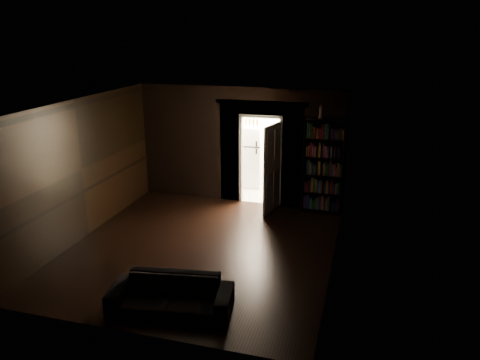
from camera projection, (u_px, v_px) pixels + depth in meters
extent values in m
plane|color=black|center=(202.00, 249.00, 9.08)|extent=(5.50, 5.50, 0.00)
cube|color=black|center=(193.00, 142.00, 11.53)|extent=(2.55, 0.10, 2.80)
cube|color=black|center=(313.00, 150.00, 10.77)|extent=(1.55, 0.10, 2.80)
cube|color=black|center=(262.00, 102.00, 10.76)|extent=(0.90, 0.10, 0.70)
cube|color=black|center=(82.00, 170.00, 9.29)|extent=(0.02, 5.50, 2.80)
cube|color=black|center=(337.00, 192.00, 8.00)|extent=(0.02, 5.50, 2.80)
cube|color=black|center=(127.00, 243.00, 6.13)|extent=(5.00, 0.02, 2.80)
cube|color=beige|center=(198.00, 105.00, 8.21)|extent=(5.00, 5.50, 0.02)
cube|color=silver|center=(260.00, 162.00, 11.14)|extent=(1.04, 0.06, 2.17)
cube|color=beige|center=(268.00, 193.00, 12.31)|extent=(2.20, 1.80, 0.10)
cube|color=#EBE7CB|center=(275.00, 139.00, 12.70)|extent=(2.20, 0.10, 2.40)
cube|color=#EBE7CB|center=(229.00, 144.00, 12.19)|extent=(0.10, 1.60, 2.40)
cube|color=#EBE7CB|center=(310.00, 149.00, 11.65)|extent=(0.10, 1.60, 2.40)
cube|color=#EBE7CB|center=(270.00, 97.00, 11.53)|extent=(2.20, 1.80, 0.10)
cube|color=#D57387|center=(276.00, 102.00, 12.33)|extent=(2.00, 0.04, 0.26)
imported|color=black|center=(171.00, 290.00, 6.98)|extent=(1.94, 1.06, 0.71)
cube|color=black|center=(323.00, 166.00, 10.60)|extent=(0.96, 0.59, 2.20)
cube|color=white|center=(249.00, 155.00, 12.54)|extent=(0.79, 0.73, 1.65)
cube|color=silver|center=(272.00, 169.00, 10.66)|extent=(0.23, 0.84, 2.05)
cube|color=silver|center=(321.00, 112.00, 10.19)|extent=(0.12, 0.12, 0.29)
cube|color=black|center=(248.00, 121.00, 12.21)|extent=(0.58, 0.20, 0.24)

